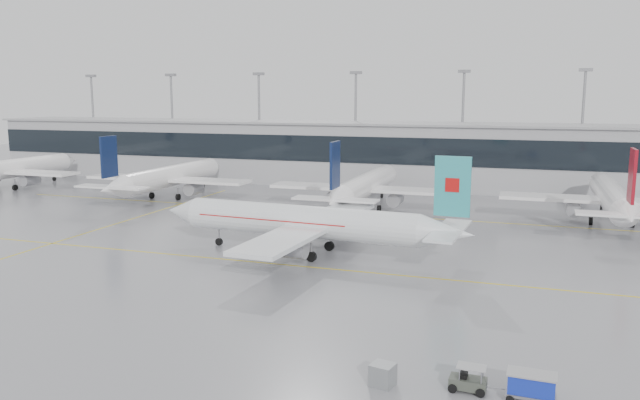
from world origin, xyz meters
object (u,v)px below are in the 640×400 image
(air_canada_jet, at_px, (311,223))
(gse_unit, at_px, (383,375))
(baggage_tug, at_px, (468,382))
(baggage_cart, at_px, (531,385))

(air_canada_jet, distance_m, gse_unit, 32.28)
(baggage_tug, bearing_deg, air_canada_jet, 127.91)
(air_canada_jet, bearing_deg, baggage_cart, 134.04)
(baggage_tug, xyz_separation_m, baggage_cart, (3.60, -0.14, 0.44))
(air_canada_jet, distance_m, baggage_cart, 36.38)
(baggage_cart, distance_m, gse_unit, 8.65)
(baggage_cart, xyz_separation_m, gse_unit, (-8.61, -0.80, -0.31))
(baggage_cart, bearing_deg, gse_unit, -172.41)
(baggage_tug, distance_m, gse_unit, 5.10)
(air_canada_jet, xyz_separation_m, baggage_tug, (19.78, -27.61, -3.13))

